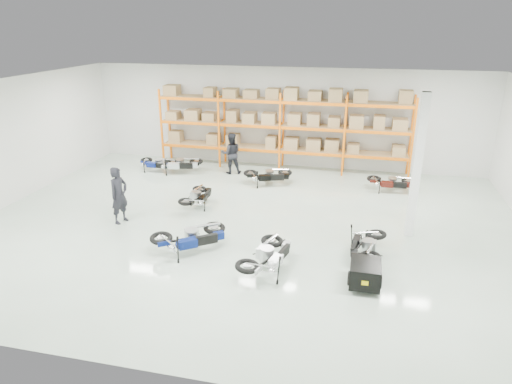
% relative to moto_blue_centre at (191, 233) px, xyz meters
% --- Properties ---
extents(room, '(18.00, 18.00, 18.00)m').
position_rel_moto_blue_centre_xyz_m(room, '(1.14, 2.15, 1.65)').
color(room, silver).
rests_on(room, ground).
extents(pallet_rack, '(11.28, 0.98, 3.62)m').
position_rel_moto_blue_centre_xyz_m(pallet_rack, '(1.14, 8.60, 1.66)').
color(pallet_rack, orange).
rests_on(pallet_rack, ground).
extents(structural_column, '(0.25, 0.25, 4.50)m').
position_rel_moto_blue_centre_xyz_m(structural_column, '(6.34, 2.65, 1.65)').
color(structural_column, white).
rests_on(structural_column, ground).
extents(moto_blue_centre, '(2.15, 1.97, 1.27)m').
position_rel_moto_blue_centre_xyz_m(moto_blue_centre, '(0.00, 0.00, 0.00)').
color(moto_blue_centre, '#081652').
rests_on(moto_blue_centre, ground).
extents(moto_silver_left, '(1.34, 2.07, 1.24)m').
position_rel_moto_blue_centre_xyz_m(moto_silver_left, '(2.43, -0.57, -0.02)').
color(moto_silver_left, '#AFB2B6').
rests_on(moto_silver_left, ground).
extents(moto_black_far_left, '(0.86, 1.63, 1.04)m').
position_rel_moto_blue_centre_xyz_m(moto_black_far_left, '(-1.01, 3.39, -0.11)').
color(moto_black_far_left, black).
rests_on(moto_black_far_left, ground).
extents(moto_touring_right, '(1.10, 1.84, 1.12)m').
position_rel_moto_blue_centre_xyz_m(moto_touring_right, '(4.98, 0.77, -0.07)').
color(moto_touring_right, black).
rests_on(moto_touring_right, ground).
extents(trailer, '(0.85, 1.62, 0.68)m').
position_rel_moto_blue_centre_xyz_m(trailer, '(4.98, -0.82, -0.20)').
color(trailer, black).
rests_on(trailer, ground).
extents(moto_back_a, '(1.64, 0.89, 1.03)m').
position_rel_moto_blue_centre_xyz_m(moto_back_a, '(-4.21, 6.92, -0.11)').
color(moto_back_a, navy).
rests_on(moto_back_a, ground).
extents(moto_back_b, '(1.95, 1.28, 1.16)m').
position_rel_moto_blue_centre_xyz_m(moto_back_b, '(-3.17, 6.92, -0.05)').
color(moto_back_b, '#B6BBC1').
rests_on(moto_back_b, ground).
extents(moto_back_c, '(1.91, 1.33, 1.12)m').
position_rel_moto_blue_centre_xyz_m(moto_back_c, '(1.02, 6.28, -0.07)').
color(moto_back_c, black).
rests_on(moto_back_c, ground).
extents(moto_back_d, '(1.62, 0.81, 1.04)m').
position_rel_moto_blue_centre_xyz_m(moto_back_d, '(5.95, 6.61, -0.11)').
color(moto_back_d, '#44120D').
rests_on(moto_back_d, ground).
extents(person_left, '(0.64, 0.81, 1.93)m').
position_rel_moto_blue_centre_xyz_m(person_left, '(-3.05, 1.47, 0.37)').
color(person_left, black).
rests_on(person_left, ground).
extents(person_back, '(1.06, 0.94, 1.82)m').
position_rel_moto_blue_centre_xyz_m(person_back, '(-0.88, 7.40, 0.31)').
color(person_back, black).
rests_on(person_back, ground).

